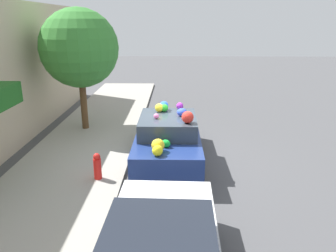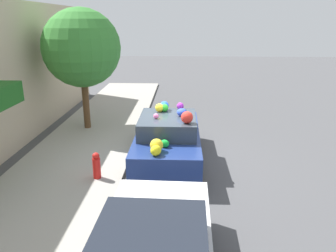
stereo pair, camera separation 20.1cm
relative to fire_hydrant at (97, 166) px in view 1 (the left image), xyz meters
name	(u,v)px [view 1 (the left image)]	position (x,y,z in m)	size (l,w,h in m)	color
ground_plane	(167,160)	(1.41, -1.74, -0.45)	(60.00, 60.00, 0.00)	#4C4C4F
sidewalk_curb	(77,158)	(1.41, 0.96, -0.40)	(24.00, 3.20, 0.10)	#9E998E
street_tree	(79,48)	(4.16, 1.41, 2.61)	(2.78, 2.78, 4.35)	brown
fire_hydrant	(97,166)	(0.00, 0.00, 0.00)	(0.20, 0.20, 0.70)	red
art_car	(168,137)	(1.38, -1.77, 0.31)	(4.19, 1.84, 1.74)	navy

